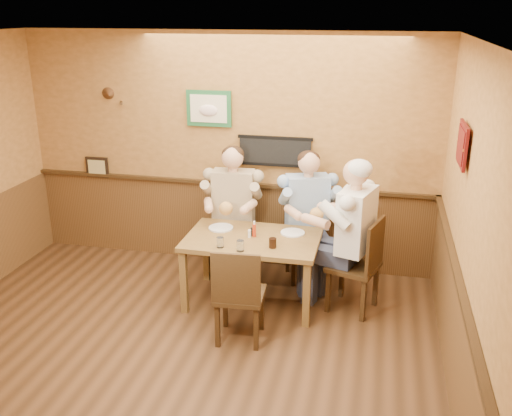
{
  "coord_description": "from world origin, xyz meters",
  "views": [
    {
      "loc": [
        1.79,
        -3.9,
        3.05
      ],
      "look_at": [
        0.59,
        1.45,
        1.1
      ],
      "focal_mm": 40.0,
      "sensor_mm": 36.0,
      "label": 1
    }
  ],
  "objects_px": {
    "chair_back_left": "(234,234)",
    "salt_shaker": "(249,234)",
    "chair_near_side": "(240,292)",
    "cola_tumbler": "(273,243)",
    "diner_tan_shirt": "(234,218)",
    "diner_white_elder": "(355,245)",
    "pepper_shaker": "(252,232)",
    "water_glass_left": "(220,242)",
    "dining_table": "(252,245)",
    "water_glass_mid": "(240,246)",
    "diner_blue_polo": "(307,223)",
    "hot_sauce_bottle": "(254,230)",
    "chair_right_end": "(354,264)",
    "chair_back_right": "(306,240)"
  },
  "relations": [
    {
      "from": "chair_back_left",
      "to": "salt_shaker",
      "type": "xyz_separation_m",
      "value": [
        0.35,
        -0.67,
        0.3
      ]
    },
    {
      "from": "chair_near_side",
      "to": "cola_tumbler",
      "type": "bearing_deg",
      "value": -115.49
    },
    {
      "from": "chair_near_side",
      "to": "diner_tan_shirt",
      "type": "xyz_separation_m",
      "value": [
        -0.43,
        1.4,
        0.21
      ]
    },
    {
      "from": "chair_back_left",
      "to": "diner_white_elder",
      "type": "bearing_deg",
      "value": -26.86
    },
    {
      "from": "chair_near_side",
      "to": "pepper_shaker",
      "type": "height_order",
      "value": "chair_near_side"
    },
    {
      "from": "water_glass_left",
      "to": "diner_white_elder",
      "type": "bearing_deg",
      "value": 16.7
    },
    {
      "from": "dining_table",
      "to": "diner_white_elder",
      "type": "height_order",
      "value": "diner_white_elder"
    },
    {
      "from": "cola_tumbler",
      "to": "water_glass_mid",
      "type": "bearing_deg",
      "value": -152.29
    },
    {
      "from": "diner_blue_polo",
      "to": "pepper_shaker",
      "type": "distance_m",
      "value": 0.82
    },
    {
      "from": "diner_white_elder",
      "to": "water_glass_mid",
      "type": "relative_size",
      "value": 13.03
    },
    {
      "from": "diner_tan_shirt",
      "to": "diner_blue_polo",
      "type": "relative_size",
      "value": 1.01
    },
    {
      "from": "diner_white_elder",
      "to": "hot_sauce_bottle",
      "type": "distance_m",
      "value": 1.05
    },
    {
      "from": "chair_near_side",
      "to": "diner_tan_shirt",
      "type": "height_order",
      "value": "diner_tan_shirt"
    },
    {
      "from": "chair_back_left",
      "to": "diner_blue_polo",
      "type": "bearing_deg",
      "value": -2.55
    },
    {
      "from": "chair_back_left",
      "to": "water_glass_mid",
      "type": "height_order",
      "value": "chair_back_left"
    },
    {
      "from": "diner_blue_polo",
      "to": "diner_white_elder",
      "type": "distance_m",
      "value": 0.85
    },
    {
      "from": "water_glass_left",
      "to": "chair_right_end",
      "type": "bearing_deg",
      "value": 16.7
    },
    {
      "from": "chair_near_side",
      "to": "diner_white_elder",
      "type": "xyz_separation_m",
      "value": [
        1.01,
        0.81,
        0.24
      ]
    },
    {
      "from": "chair_near_side",
      "to": "water_glass_left",
      "type": "distance_m",
      "value": 0.61
    },
    {
      "from": "chair_right_end",
      "to": "water_glass_mid",
      "type": "height_order",
      "value": "chair_right_end"
    },
    {
      "from": "chair_back_left",
      "to": "hot_sauce_bottle",
      "type": "height_order",
      "value": "chair_back_left"
    },
    {
      "from": "chair_near_side",
      "to": "water_glass_mid",
      "type": "height_order",
      "value": "chair_near_side"
    },
    {
      "from": "cola_tumbler",
      "to": "chair_back_left",
      "type": "bearing_deg",
      "value": 126.01
    },
    {
      "from": "water_glass_left",
      "to": "diner_blue_polo",
      "type": "bearing_deg",
      "value": 53.96
    },
    {
      "from": "water_glass_mid",
      "to": "cola_tumbler",
      "type": "distance_m",
      "value": 0.34
    },
    {
      "from": "chair_back_left",
      "to": "hot_sauce_bottle",
      "type": "relative_size",
      "value": 6.25
    },
    {
      "from": "diner_tan_shirt",
      "to": "cola_tumbler",
      "type": "height_order",
      "value": "diner_tan_shirt"
    },
    {
      "from": "dining_table",
      "to": "diner_blue_polo",
      "type": "xyz_separation_m",
      "value": [
        0.48,
        0.69,
        0.04
      ]
    },
    {
      "from": "diner_tan_shirt",
      "to": "salt_shaker",
      "type": "xyz_separation_m",
      "value": [
        0.35,
        -0.67,
        0.09
      ]
    },
    {
      "from": "chair_near_side",
      "to": "water_glass_left",
      "type": "xyz_separation_m",
      "value": [
        -0.31,
        0.42,
        0.31
      ]
    },
    {
      "from": "chair_back_left",
      "to": "diner_white_elder",
      "type": "height_order",
      "value": "diner_white_elder"
    },
    {
      "from": "salt_shaker",
      "to": "pepper_shaker",
      "type": "xyz_separation_m",
      "value": [
        0.02,
        0.05,
        0.0
      ]
    },
    {
      "from": "diner_blue_polo",
      "to": "cola_tumbler",
      "type": "bearing_deg",
      "value": -123.72
    },
    {
      "from": "diner_white_elder",
      "to": "water_glass_left",
      "type": "distance_m",
      "value": 1.38
    },
    {
      "from": "chair_near_side",
      "to": "cola_tumbler",
      "type": "height_order",
      "value": "chair_near_side"
    },
    {
      "from": "cola_tumbler",
      "to": "diner_tan_shirt",
      "type": "bearing_deg",
      "value": 126.01
    },
    {
      "from": "diner_white_elder",
      "to": "salt_shaker",
      "type": "xyz_separation_m",
      "value": [
        -1.09,
        -0.08,
        0.06
      ]
    },
    {
      "from": "cola_tumbler",
      "to": "pepper_shaker",
      "type": "relative_size",
      "value": 1.14
    },
    {
      "from": "dining_table",
      "to": "chair_near_side",
      "type": "height_order",
      "value": "chair_near_side"
    },
    {
      "from": "salt_shaker",
      "to": "diner_tan_shirt",
      "type": "bearing_deg",
      "value": 117.47
    },
    {
      "from": "chair_back_left",
      "to": "chair_back_right",
      "type": "relative_size",
      "value": 1.01
    },
    {
      "from": "hot_sauce_bottle",
      "to": "diner_white_elder",
      "type": "bearing_deg",
      "value": 2.68
    },
    {
      "from": "diner_white_elder",
      "to": "pepper_shaker",
      "type": "relative_size",
      "value": 16.76
    },
    {
      "from": "chair_back_right",
      "to": "cola_tumbler",
      "type": "relative_size",
      "value": 9.71
    },
    {
      "from": "diner_tan_shirt",
      "to": "water_glass_left",
      "type": "bearing_deg",
      "value": -87.85
    },
    {
      "from": "water_glass_mid",
      "to": "pepper_shaker",
      "type": "relative_size",
      "value": 1.29
    },
    {
      "from": "diner_tan_shirt",
      "to": "salt_shaker",
      "type": "relative_size",
      "value": 16.52
    },
    {
      "from": "diner_white_elder",
      "to": "chair_near_side",
      "type": "bearing_deg",
      "value": -34.03
    },
    {
      "from": "diner_tan_shirt",
      "to": "water_glass_mid",
      "type": "height_order",
      "value": "diner_tan_shirt"
    },
    {
      "from": "chair_back_right",
      "to": "chair_right_end",
      "type": "height_order",
      "value": "chair_right_end"
    }
  ]
}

